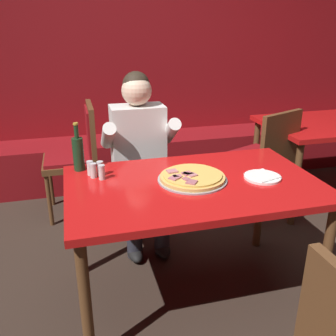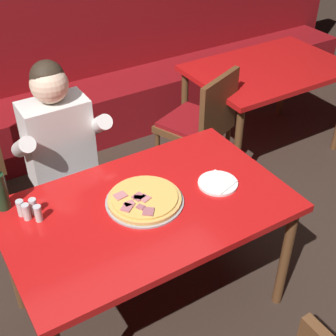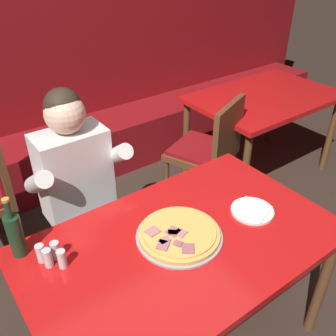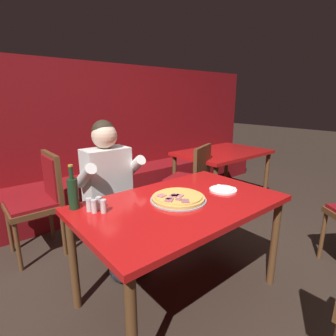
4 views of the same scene
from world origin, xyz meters
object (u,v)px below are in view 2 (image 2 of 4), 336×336
(main_dining_table, at_px, (148,217))
(shaker_red_pepper_flakes, at_px, (38,214))
(pizza, at_px, (144,200))
(shaker_oregano, at_px, (21,209))
(beer_bottle, at_px, (0,190))
(dining_chair_by_booth, at_px, (202,120))
(shaker_black_pepper, at_px, (34,207))
(background_dining_table, at_px, (268,77))
(shaker_parmesan, at_px, (27,213))
(plate_white_paper, at_px, (218,183))
(diner_seated_blue_shirt, at_px, (65,159))

(main_dining_table, bearing_deg, shaker_red_pepper_flakes, 160.84)
(pizza, xyz_separation_m, shaker_oregano, (-0.55, 0.23, 0.02))
(beer_bottle, relative_size, dining_chair_by_booth, 0.31)
(shaker_black_pepper, relative_size, shaker_red_pepper_flakes, 1.00)
(background_dining_table, bearing_deg, shaker_parmesan, -161.23)
(plate_white_paper, bearing_deg, dining_chair_by_booth, 59.35)
(pizza, distance_m, background_dining_table, 1.88)
(plate_white_paper, distance_m, beer_bottle, 1.09)
(diner_seated_blue_shirt, bearing_deg, beer_bottle, -144.25)
(pizza, bearing_deg, beer_bottle, 151.69)
(dining_chair_by_booth, bearing_deg, shaker_black_pepper, -157.85)
(main_dining_table, distance_m, beer_bottle, 0.73)
(shaker_black_pepper, relative_size, shaker_parmesan, 1.00)
(shaker_black_pepper, height_order, diner_seated_blue_shirt, diner_seated_blue_shirt)
(shaker_black_pepper, distance_m, dining_chair_by_booth, 1.52)
(plate_white_paper, xyz_separation_m, dining_chair_by_booth, (0.50, 0.85, -0.20))
(shaker_oregano, bearing_deg, beer_bottle, 120.66)
(shaker_oregano, distance_m, diner_seated_blue_shirt, 0.56)
(plate_white_paper, relative_size, shaker_parmesan, 2.44)
(main_dining_table, height_order, shaker_black_pepper, shaker_black_pepper)
(shaker_parmesan, distance_m, diner_seated_blue_shirt, 0.58)
(pizza, height_order, shaker_parmesan, shaker_parmesan)
(main_dining_table, height_order, shaker_oregano, shaker_oregano)
(shaker_parmesan, bearing_deg, plate_white_paper, -15.45)
(pizza, distance_m, plate_white_paper, 0.41)
(shaker_oregano, distance_m, dining_chair_by_booth, 1.57)
(pizza, xyz_separation_m, beer_bottle, (-0.60, 0.33, 0.09))
(diner_seated_blue_shirt, distance_m, dining_chair_by_booth, 1.09)
(diner_seated_blue_shirt, bearing_deg, pizza, -74.86)
(pizza, xyz_separation_m, dining_chair_by_booth, (0.90, 0.77, -0.21))
(main_dining_table, bearing_deg, shaker_parmesan, 158.59)
(pizza, bearing_deg, plate_white_paper, -10.28)
(shaker_oregano, xyz_separation_m, dining_chair_by_booth, (1.45, 0.55, -0.23))
(beer_bottle, height_order, background_dining_table, beer_bottle)
(pizza, height_order, beer_bottle, beer_bottle)
(beer_bottle, bearing_deg, main_dining_table, -29.95)
(main_dining_table, distance_m, shaker_red_pepper_flakes, 0.53)
(beer_bottle, distance_m, shaker_red_pepper_flakes, 0.23)
(pizza, relative_size, beer_bottle, 1.35)
(pizza, height_order, background_dining_table, pizza)
(shaker_red_pepper_flakes, bearing_deg, plate_white_paper, -13.82)
(shaker_red_pepper_flakes, height_order, diner_seated_blue_shirt, diner_seated_blue_shirt)
(plate_white_paper, relative_size, shaker_red_pepper_flakes, 2.44)
(plate_white_paper, height_order, shaker_oregano, shaker_oregano)
(beer_bottle, bearing_deg, shaker_parmesan, -62.59)
(shaker_parmesan, relative_size, diner_seated_blue_shirt, 0.07)
(shaker_oregano, bearing_deg, background_dining_table, 17.67)
(plate_white_paper, bearing_deg, shaker_parmesan, 164.55)
(shaker_black_pepper, height_order, background_dining_table, shaker_black_pepper)
(diner_seated_blue_shirt, height_order, dining_chair_by_booth, diner_seated_blue_shirt)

